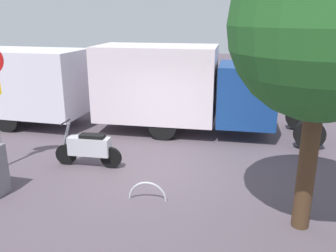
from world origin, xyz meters
The scene contains 6 objects.
ground_plane centered at (0.00, 0.00, 0.00)m, with size 60.00×60.00×0.00m, color #524750.
box_truck_near centered at (-0.13, -3.47, 1.60)m, with size 7.35×2.52×2.88m.
box_truck_far centered at (6.34, -3.00, 1.53)m, with size 7.05×2.22×2.69m.
motorcycle centered at (1.73, 0.01, 0.52)m, with size 1.81×0.55×1.20m.
street_tree centered at (-3.37, 1.66, 3.64)m, with size 3.12×3.12×5.22m.
bike_rack_hoop centered at (-0.27, 1.39, 0.00)m, with size 0.85×0.85×0.05m, color #B7B7BC.
Camera 1 is at (-2.31, 7.95, 3.82)m, focal length 37.93 mm.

